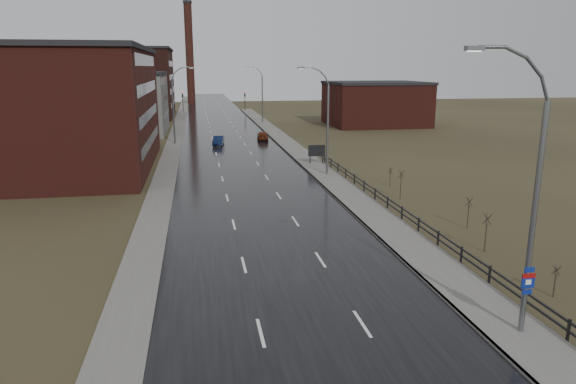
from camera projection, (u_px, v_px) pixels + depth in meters
name	position (u px, v px, depth m)	size (l,w,h in m)	color
ground	(336.00, 382.00, 18.87)	(320.00, 320.00, 0.00)	#2D2819
road	(230.00, 145.00, 76.25)	(14.00, 300.00, 0.06)	black
sidewalk_right	(327.00, 177.00, 53.78)	(3.20, 180.00, 0.18)	#595651
curb_right	(313.00, 177.00, 53.52)	(0.16, 180.00, 0.18)	slate
sidewalk_left	(173.00, 146.00, 74.85)	(2.40, 260.00, 0.12)	#595651
warehouse_near	(47.00, 109.00, 56.74)	(22.44, 28.56, 13.50)	#471914
warehouse_mid	(118.00, 103.00, 89.17)	(16.32, 20.40, 10.50)	slate
warehouse_far	(113.00, 83.00, 116.43)	(26.52, 24.48, 15.50)	#331611
building_right	(375.00, 103.00, 101.43)	(18.36, 16.32, 8.50)	#471914
smokestack	(190.00, 53.00, 157.64)	(2.70, 2.70, 30.70)	#331611
streetlight_main	(529.00, 200.00, 20.77)	(3.91, 0.29, 12.11)	slate
streetlight_right_mid	(325.00, 121.00, 53.36)	(3.36, 0.28, 11.35)	slate
streetlight_left	(175.00, 105.00, 75.48)	(3.36, 0.28, 11.35)	slate
streetlight_right_far	(261.00, 94.00, 105.01)	(3.36, 0.28, 11.35)	slate
guardrail	(406.00, 214.00, 37.96)	(0.10, 53.05, 1.10)	black
shrub_b	(555.00, 280.00, 25.67)	(0.41, 0.43, 1.69)	#382D23
shrub_c	(486.00, 231.00, 31.92)	(0.59, 0.63, 2.51)	#382D23
shrub_d	(468.00, 212.00, 36.64)	(0.55, 0.58, 2.31)	#382D23
shrub_e	(401.00, 184.00, 44.79)	(0.61, 0.65, 2.59)	#382D23
shrub_f	(390.00, 176.00, 49.94)	(0.43, 0.45, 1.80)	#382D23
billboard	(317.00, 151.00, 60.36)	(2.03, 0.17, 2.39)	black
traffic_light_left	(182.00, 94.00, 131.20)	(0.58, 2.73, 5.30)	black
traffic_light_right	(245.00, 93.00, 133.91)	(0.58, 2.73, 5.30)	black
car_near	(218.00, 141.00, 75.64)	(1.41, 4.05, 1.33)	#0A1636
car_far	(263.00, 136.00, 80.86)	(1.70, 4.24, 1.44)	#57200E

